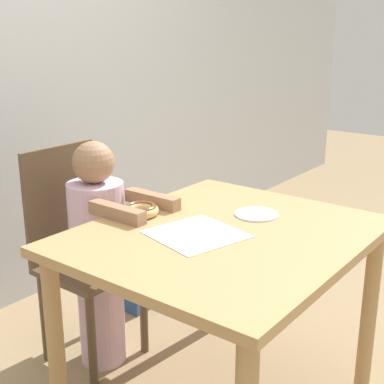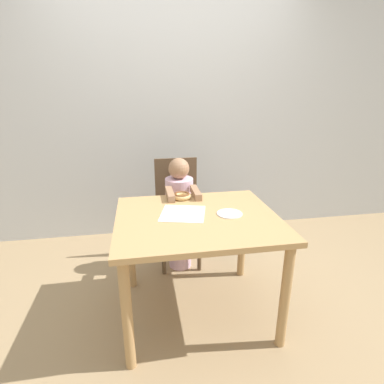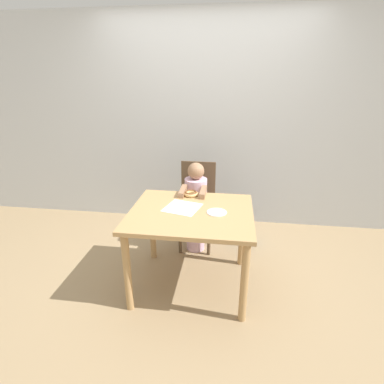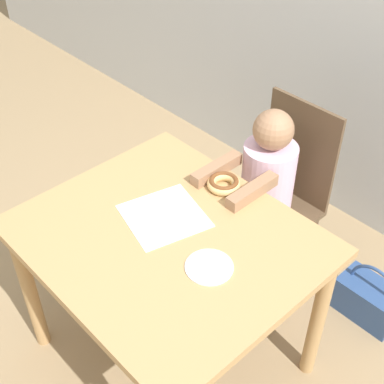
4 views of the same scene
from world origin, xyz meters
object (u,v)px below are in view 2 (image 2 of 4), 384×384
Objects in this scene: donut at (182,196)px; handbag at (227,239)px; child_figure at (180,214)px; chair at (178,212)px.

donut reaches higher than handbag.
donut is 0.44× the size of handbag.
donut is at bearing -93.31° from child_figure.
chair is 0.63m from handbag.
child_figure is 0.37m from donut.
child_figure is (0.00, -0.12, 0.03)m from chair.
handbag is (0.50, 0.22, -0.40)m from child_figure.
child_figure reaches higher than handbag.
chair is 0.47m from donut.
handbag is at bearing 11.71° from chair.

